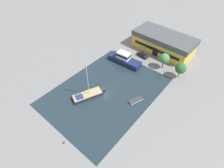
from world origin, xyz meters
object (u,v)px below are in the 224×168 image
(quay_tree_near_building, at_px, (164,59))
(sailboat_moored, at_px, (88,95))
(quay_tree_by_water, at_px, (181,68))
(warehouse_building, at_px, (163,42))
(parked_car, at_px, (143,55))
(motor_cruiser, at_px, (124,59))
(small_dinghy, at_px, (136,100))

(quay_tree_near_building, height_order, sailboat_moored, sailboat_moored)
(quay_tree_by_water, bearing_deg, warehouse_building, 137.49)
(warehouse_building, height_order, parked_car, warehouse_building)
(warehouse_building, xyz_separation_m, motor_cruiser, (-6.54, -16.68, -1.92))
(small_dinghy, bearing_deg, motor_cruiser, -22.50)
(warehouse_building, height_order, quay_tree_near_building, warehouse_building)
(quay_tree_near_building, distance_m, parked_car, 9.75)
(parked_car, relative_size, motor_cruiser, 0.38)
(sailboat_moored, relative_size, small_dinghy, 2.70)
(quay_tree_by_water, distance_m, motor_cruiser, 19.70)
(small_dinghy, bearing_deg, quay_tree_by_water, -85.69)
(motor_cruiser, relative_size, small_dinghy, 2.62)
(quay_tree_by_water, xyz_separation_m, motor_cruiser, (-18.81, -5.44, -2.21))
(quay_tree_near_building, distance_m, quay_tree_by_water, 6.65)
(warehouse_building, xyz_separation_m, sailboat_moored, (-4.77, -37.18, -2.80))
(quay_tree_by_water, relative_size, motor_cruiser, 0.44)
(parked_car, height_order, motor_cruiser, motor_cruiser)
(warehouse_building, relative_size, small_dinghy, 4.94)
(quay_tree_near_building, relative_size, small_dinghy, 1.21)
(quay_tree_near_building, bearing_deg, small_dinghy, -85.04)
(motor_cruiser, height_order, small_dinghy, motor_cruiser)
(motor_cruiser, bearing_deg, parked_car, -25.66)
(parked_car, height_order, sailboat_moored, sailboat_moored)
(sailboat_moored, bearing_deg, small_dinghy, 56.41)
(quay_tree_near_building, xyz_separation_m, parked_car, (-9.16, 1.14, -3.16))
(small_dinghy, bearing_deg, warehouse_building, -56.30)
(quay_tree_near_building, xyz_separation_m, quay_tree_by_water, (6.56, -1.05, -0.27))
(quay_tree_near_building, height_order, motor_cruiser, quay_tree_near_building)
(quay_tree_near_building, bearing_deg, warehouse_building, 119.25)
(warehouse_building, xyz_separation_m, quay_tree_by_water, (12.26, -11.24, 0.30))
(quay_tree_by_water, distance_m, small_dinghy, 18.96)
(quay_tree_near_building, relative_size, motor_cruiser, 0.46)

